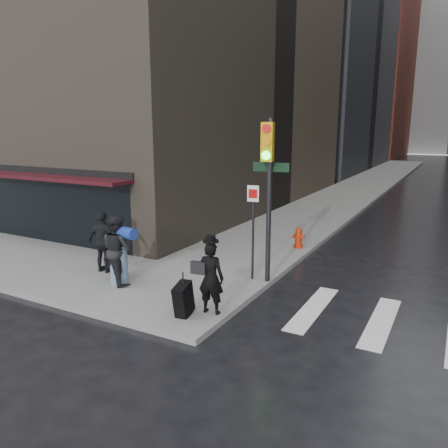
{
  "coord_description": "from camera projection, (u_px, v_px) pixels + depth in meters",
  "views": [
    {
      "loc": [
        6.36,
        -8.83,
        4.34
      ],
      "look_at": [
        -0.19,
        3.21,
        1.3
      ],
      "focal_mm": 35.0,
      "sensor_mm": 36.0,
      "label": 1
    }
  ],
  "objects": [
    {
      "name": "ground",
      "position": [
        172.0,
        296.0,
        11.48
      ],
      "size": [
        140.0,
        140.0,
        0.0
      ],
      "primitive_type": "plane",
      "color": "black",
      "rests_on": "ground"
    },
    {
      "name": "sidewalk_left",
      "position": [
        369.0,
        182.0,
        34.61
      ],
      "size": [
        4.0,
        50.0,
        0.15
      ],
      "primitive_type": "cube",
      "color": "slate",
      "rests_on": "ground"
    },
    {
      "name": "bldg_left_mid",
      "position": [
        274.0,
        6.0,
        46.46
      ],
      "size": [
        22.0,
        24.0,
        34.0
      ],
      "primitive_type": "cube",
      "color": "gray",
      "rests_on": "ground"
    },
    {
      "name": "bldg_left_far",
      "position": [
        332.0,
        71.0,
        67.9
      ],
      "size": [
        22.0,
        20.0,
        26.0
      ],
      "primitive_type": "cube",
      "color": "#56291D",
      "rests_on": "ground"
    },
    {
      "name": "storefront",
      "position": [
        44.0,
        198.0,
        15.98
      ],
      "size": [
        8.4,
        1.11,
        2.83
      ],
      "color": "black",
      "rests_on": "ground"
    },
    {
      "name": "man_overcoat",
      "position": [
        205.0,
        281.0,
        9.89
      ],
      "size": [
        0.97,
        1.04,
        1.87
      ],
      "rotation": [
        0.0,
        0.0,
        3.27
      ],
      "color": "black",
      "rests_on": "ground"
    },
    {
      "name": "man_jeans",
      "position": [
        118.0,
        250.0,
        11.81
      ],
      "size": [
        1.32,
        1.09,
        1.91
      ],
      "rotation": [
        0.0,
        0.0,
        2.77
      ],
      "color": "black",
      "rests_on": "ground"
    },
    {
      "name": "man_greycoat",
      "position": [
        103.0,
        242.0,
        12.78
      ],
      "size": [
        1.08,
        0.47,
        1.82
      ],
      "rotation": [
        0.0,
        0.0,
        3.17
      ],
      "color": "black",
      "rests_on": "ground"
    },
    {
      "name": "traffic_light",
      "position": [
        267.0,
        179.0,
        11.49
      ],
      "size": [
        1.11,
        0.53,
        4.43
      ],
      "rotation": [
        0.0,
        0.0,
        0.09
      ],
      "color": "black",
      "rests_on": "ground"
    },
    {
      "name": "fire_hydrant",
      "position": [
        298.0,
        239.0,
        15.5
      ],
      "size": [
        0.42,
        0.32,
        0.73
      ],
      "rotation": [
        0.0,
        0.0,
        0.13
      ],
      "color": "#B0260A",
      "rests_on": "ground"
    }
  ]
}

